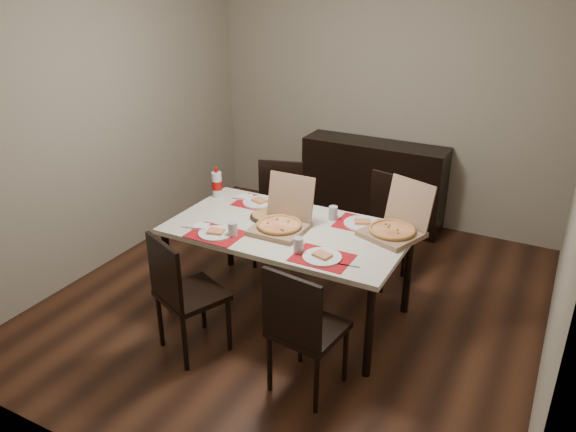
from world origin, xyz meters
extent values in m
cube|color=#402213|center=(0.00, 0.00, -0.01)|extent=(3.80, 4.00, 0.02)
cube|color=gray|center=(0.00, 2.01, 1.30)|extent=(3.80, 0.02, 2.60)
cube|color=gray|center=(-1.91, 0.00, 1.30)|extent=(0.02, 4.00, 2.60)
cube|color=black|center=(0.00, 1.78, 0.45)|extent=(1.50, 0.40, 0.90)
cube|color=beige|center=(0.01, -0.18, 0.73)|extent=(1.80, 1.00, 0.04)
cylinder|color=black|center=(-0.83, -0.62, 0.35)|extent=(0.06, 0.06, 0.71)
cylinder|color=black|center=(0.85, -0.62, 0.35)|extent=(0.06, 0.06, 0.71)
cylinder|color=black|center=(-0.83, 0.26, 0.35)|extent=(0.06, 0.06, 0.71)
cylinder|color=black|center=(0.85, 0.26, 0.35)|extent=(0.06, 0.06, 0.71)
cube|color=black|center=(-0.38, -0.92, 0.45)|extent=(0.55, 0.55, 0.04)
cube|color=black|center=(-0.45, -1.09, 0.70)|extent=(0.40, 0.19, 0.46)
cylinder|color=black|center=(-0.61, -1.01, 0.21)|extent=(0.04, 0.04, 0.43)
cylinder|color=black|center=(-0.28, -1.16, 0.21)|extent=(0.04, 0.04, 0.43)
cylinder|color=black|center=(-0.47, -0.68, 0.21)|extent=(0.04, 0.04, 0.43)
cylinder|color=black|center=(-0.14, -0.82, 0.21)|extent=(0.04, 0.04, 0.43)
cube|color=black|center=(0.53, -0.90, 0.45)|extent=(0.47, 0.47, 0.04)
cube|color=black|center=(0.51, -1.09, 0.70)|extent=(0.42, 0.08, 0.46)
cylinder|color=black|center=(0.33, -1.06, 0.21)|extent=(0.04, 0.04, 0.43)
cylinder|color=black|center=(0.69, -1.11, 0.21)|extent=(0.04, 0.04, 0.43)
cylinder|color=black|center=(0.38, -0.70, 0.21)|extent=(0.04, 0.04, 0.43)
cylinder|color=black|center=(0.73, -0.75, 0.21)|extent=(0.04, 0.04, 0.43)
cube|color=black|center=(-0.49, 0.54, 0.45)|extent=(0.53, 0.53, 0.04)
cube|color=black|center=(-0.54, 0.72, 0.70)|extent=(0.41, 0.16, 0.46)
cylinder|color=black|center=(-0.37, 0.76, 0.21)|extent=(0.04, 0.04, 0.43)
cylinder|color=black|center=(-0.71, 0.65, 0.21)|extent=(0.04, 0.04, 0.43)
cylinder|color=black|center=(-0.26, 0.42, 0.21)|extent=(0.04, 0.04, 0.43)
cylinder|color=black|center=(-0.60, 0.31, 0.21)|extent=(0.04, 0.04, 0.43)
cube|color=black|center=(0.45, 0.66, 0.45)|extent=(0.51, 0.51, 0.04)
cube|color=black|center=(0.49, 0.85, 0.70)|extent=(0.42, 0.13, 0.46)
cylinder|color=black|center=(0.66, 0.80, 0.21)|extent=(0.04, 0.04, 0.43)
cylinder|color=black|center=(0.31, 0.88, 0.21)|extent=(0.04, 0.04, 0.43)
cylinder|color=black|center=(0.58, 0.45, 0.21)|extent=(0.04, 0.04, 0.43)
cylinder|color=black|center=(0.23, 0.53, 0.21)|extent=(0.04, 0.04, 0.43)
cube|color=#B30B14|center=(-0.42, -0.53, 0.75)|extent=(0.40, 0.30, 0.00)
cylinder|color=white|center=(-0.42, -0.53, 0.76)|extent=(0.26, 0.26, 0.01)
cube|color=#F8D67C|center=(-0.42, -0.53, 0.78)|extent=(0.14, 0.12, 0.02)
cylinder|color=#A9ACB4|center=(-0.29, -0.50, 0.81)|extent=(0.07, 0.07, 0.11)
cube|color=#B2B2B7|center=(-0.63, -0.54, 0.75)|extent=(0.20, 0.04, 0.00)
cube|color=white|center=(-0.58, -0.49, 0.76)|extent=(0.13, 0.13, 0.02)
cube|color=#B30B14|center=(0.44, -0.50, 0.75)|extent=(0.40, 0.30, 0.00)
cylinder|color=white|center=(0.44, -0.50, 0.76)|extent=(0.27, 0.27, 0.01)
cube|color=#F8D67C|center=(0.44, -0.50, 0.78)|extent=(0.14, 0.12, 0.02)
cylinder|color=#A9ACB4|center=(0.25, -0.50, 0.81)|extent=(0.07, 0.07, 0.11)
cube|color=#B2B2B7|center=(0.62, -0.52, 0.75)|extent=(0.20, 0.04, 0.00)
cube|color=#B30B14|center=(-0.43, 0.13, 0.75)|extent=(0.40, 0.30, 0.00)
cylinder|color=white|center=(-0.43, 0.13, 0.76)|extent=(0.28, 0.28, 0.01)
cube|color=#F8D67C|center=(-0.43, 0.13, 0.78)|extent=(0.14, 0.12, 0.02)
cylinder|color=#A9ACB4|center=(-0.27, 0.13, 0.81)|extent=(0.07, 0.07, 0.11)
cube|color=#B2B2B7|center=(-0.59, 0.13, 0.75)|extent=(0.20, 0.04, 0.00)
cube|color=white|center=(-0.59, 0.17, 0.76)|extent=(0.13, 0.13, 0.02)
cube|color=#B30B14|center=(0.49, 0.14, 0.75)|extent=(0.40, 0.30, 0.00)
cylinder|color=white|center=(0.49, 0.14, 0.76)|extent=(0.29, 0.29, 0.01)
cube|color=#F8D67C|center=(0.49, 0.14, 0.78)|extent=(0.15, 0.13, 0.02)
cylinder|color=#A9ACB4|center=(0.25, 0.12, 0.81)|extent=(0.07, 0.07, 0.11)
cube|color=#B2B2B7|center=(0.62, 0.15, 0.75)|extent=(0.20, 0.04, 0.00)
cube|color=white|center=(0.01, -0.25, 0.76)|extent=(0.14, 0.15, 0.02)
cube|color=#8E6D52|center=(-0.03, -0.26, 0.77)|extent=(0.38, 0.38, 0.04)
cube|color=#8E6D52|center=(-0.03, -0.07, 0.96)|extent=(0.38, 0.09, 0.34)
cylinder|color=#F8D67C|center=(-0.03, -0.26, 0.80)|extent=(0.33, 0.33, 0.02)
cube|color=#8E6D52|center=(0.75, 0.04, 0.77)|extent=(0.49, 0.49, 0.04)
cube|color=#8E6D52|center=(0.82, 0.22, 0.96)|extent=(0.39, 0.21, 0.35)
cylinder|color=#F8D67C|center=(0.75, 0.04, 0.80)|extent=(0.42, 0.42, 0.02)
cylinder|color=black|center=(-0.23, -0.09, 0.76)|extent=(0.27, 0.27, 0.01)
cylinder|color=tan|center=(-0.23, -0.09, 0.77)|extent=(0.23, 0.23, 0.02)
imported|color=white|center=(0.04, -0.03, 0.77)|extent=(0.15, 0.15, 0.03)
cylinder|color=silver|center=(-0.83, 0.09, 0.86)|extent=(0.09, 0.09, 0.22)
cylinder|color=#A00C07|center=(-0.83, 0.09, 0.86)|extent=(0.09, 0.09, 0.08)
cylinder|color=#A00C07|center=(-0.83, 0.09, 0.99)|extent=(0.03, 0.03, 0.04)
camera|label=1|loc=(1.80, -3.60, 2.59)|focal=35.00mm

